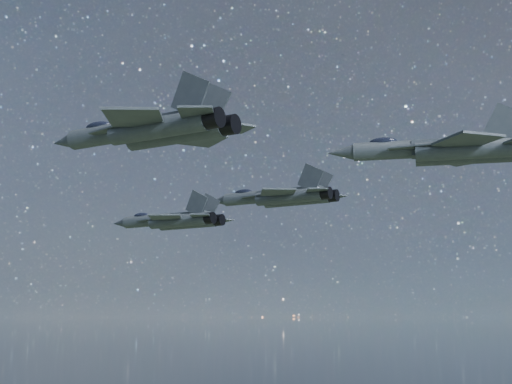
# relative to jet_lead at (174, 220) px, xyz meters

# --- Properties ---
(jet_lead) EXTENTS (17.28, 11.78, 4.34)m
(jet_lead) POSITION_rel_jet_lead_xyz_m (0.00, 0.00, 0.00)
(jet_lead) COLOR #323A3F
(jet_left) EXTENTS (19.85, 13.56, 4.98)m
(jet_left) POSITION_rel_jet_lead_xyz_m (11.28, 9.82, 4.03)
(jet_left) COLOR #323A3F
(jet_right) EXTENTS (18.66, 12.70, 4.69)m
(jet_right) POSITION_rel_jet_lead_xyz_m (11.77, -31.91, 2.46)
(jet_right) COLOR #323A3F
(jet_slot) EXTENTS (20.17, 14.24, 5.11)m
(jet_slot) POSITION_rel_jet_lead_xyz_m (33.46, -12.38, 3.82)
(jet_slot) COLOR #323A3F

